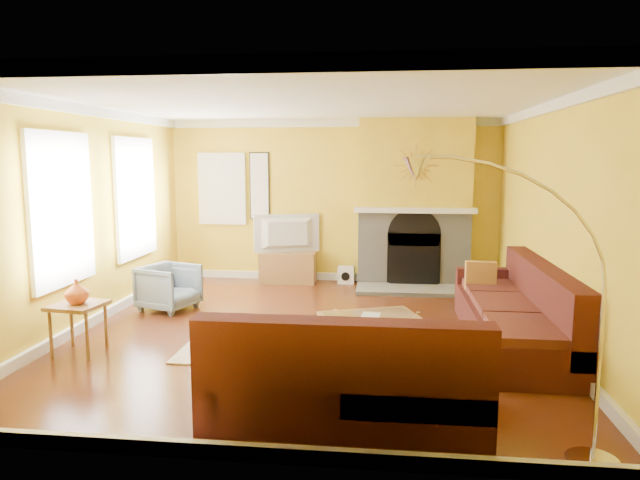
# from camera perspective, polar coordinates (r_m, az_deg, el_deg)

# --- Properties ---
(floor) EXTENTS (5.50, 6.00, 0.02)m
(floor) POSITION_cam_1_polar(r_m,az_deg,el_deg) (6.93, -1.06, -9.24)
(floor) COLOR #602B14
(floor) RESTS_ON ground
(ceiling) EXTENTS (5.50, 6.00, 0.02)m
(ceiling) POSITION_cam_1_polar(r_m,az_deg,el_deg) (6.65, -1.13, 13.75)
(ceiling) COLOR white
(ceiling) RESTS_ON ground
(wall_back) EXTENTS (5.50, 0.02, 2.70)m
(wall_back) POSITION_cam_1_polar(r_m,az_deg,el_deg) (9.63, 1.29, 3.91)
(wall_back) COLOR gold
(wall_back) RESTS_ON ground
(wall_front) EXTENTS (5.50, 0.02, 2.70)m
(wall_front) POSITION_cam_1_polar(r_m,az_deg,el_deg) (3.72, -7.28, -2.91)
(wall_front) COLOR gold
(wall_front) RESTS_ON ground
(wall_left) EXTENTS (0.02, 6.00, 2.70)m
(wall_left) POSITION_cam_1_polar(r_m,az_deg,el_deg) (7.54, -22.40, 2.12)
(wall_left) COLOR gold
(wall_left) RESTS_ON ground
(wall_right) EXTENTS (0.02, 6.00, 2.70)m
(wall_right) POSITION_cam_1_polar(r_m,az_deg,el_deg) (6.86, 22.42, 1.58)
(wall_right) COLOR gold
(wall_right) RESTS_ON ground
(baseboard) EXTENTS (5.50, 6.00, 0.12)m
(baseboard) POSITION_cam_1_polar(r_m,az_deg,el_deg) (6.91, -1.07, -8.68)
(baseboard) COLOR white
(baseboard) RESTS_ON floor
(crown_molding) EXTENTS (5.50, 6.00, 0.12)m
(crown_molding) POSITION_cam_1_polar(r_m,az_deg,el_deg) (6.64, -1.13, 13.15)
(crown_molding) COLOR white
(crown_molding) RESTS_ON ceiling
(window_left_near) EXTENTS (0.06, 1.22, 1.72)m
(window_left_near) POSITION_cam_1_polar(r_m,az_deg,el_deg) (8.66, -18.07, 4.03)
(window_left_near) COLOR white
(window_left_near) RESTS_ON wall_left
(window_left_far) EXTENTS (0.06, 1.22, 1.72)m
(window_left_far) POSITION_cam_1_polar(r_m,az_deg,el_deg) (6.98, -24.54, 2.80)
(window_left_far) COLOR white
(window_left_far) RESTS_ON wall_left
(window_back) EXTENTS (0.82, 0.06, 1.22)m
(window_back) POSITION_cam_1_polar(r_m,az_deg,el_deg) (9.93, -9.76, 5.07)
(window_back) COLOR white
(window_back) RESTS_ON wall_back
(wall_art) EXTENTS (0.34, 0.04, 1.14)m
(wall_art) POSITION_cam_1_polar(r_m,az_deg,el_deg) (9.77, -6.07, 5.39)
(wall_art) COLOR white
(wall_art) RESTS_ON wall_back
(fireplace) EXTENTS (1.80, 0.40, 2.70)m
(fireplace) POSITION_cam_1_polar(r_m,az_deg,el_deg) (9.40, 9.42, 3.69)
(fireplace) COLOR gray
(fireplace) RESTS_ON floor
(mantel) EXTENTS (1.92, 0.22, 0.08)m
(mantel) POSITION_cam_1_polar(r_m,az_deg,el_deg) (9.17, 9.47, 2.95)
(mantel) COLOR white
(mantel) RESTS_ON fireplace
(hearth) EXTENTS (1.80, 0.70, 0.06)m
(hearth) POSITION_cam_1_polar(r_m,az_deg,el_deg) (9.05, 9.39, -4.94)
(hearth) COLOR gray
(hearth) RESTS_ON floor
(sunburst) EXTENTS (0.70, 0.04, 0.70)m
(sunburst) POSITION_cam_1_polar(r_m,az_deg,el_deg) (9.14, 9.57, 7.33)
(sunburst) COLOR olive
(sunburst) RESTS_ON fireplace
(rug) EXTENTS (2.40, 1.80, 0.02)m
(rug) POSITION_cam_1_polar(r_m,az_deg,el_deg) (6.61, -2.33, -9.96)
(rug) COLOR beige
(rug) RESTS_ON floor
(sectional_sofa) EXTENTS (3.27, 3.93, 0.90)m
(sectional_sofa) POSITION_cam_1_polar(r_m,az_deg,el_deg) (6.04, 8.62, -7.41)
(sectional_sofa) COLOR #471916
(sectional_sofa) RESTS_ON floor
(coffee_table) EXTENTS (1.32, 1.32, 0.41)m
(coffee_table) POSITION_cam_1_polar(r_m,az_deg,el_deg) (6.03, 5.57, -9.84)
(coffee_table) COLOR white
(coffee_table) RESTS_ON floor
(media_console) EXTENTS (0.92, 0.42, 0.51)m
(media_console) POSITION_cam_1_polar(r_m,az_deg,el_deg) (9.56, -3.22, -2.77)
(media_console) COLOR olive
(media_console) RESTS_ON floor
(tv) EXTENTS (1.09, 0.49, 0.63)m
(tv) POSITION_cam_1_polar(r_m,az_deg,el_deg) (9.47, -3.25, 0.63)
(tv) COLOR black
(tv) RESTS_ON media_console
(subwoofer) EXTENTS (0.27, 0.27, 0.27)m
(subwoofer) POSITION_cam_1_polar(r_m,az_deg,el_deg) (9.56, 2.63, -3.49)
(subwoofer) COLOR white
(subwoofer) RESTS_ON floor
(armchair) EXTENTS (0.87, 0.85, 0.63)m
(armchair) POSITION_cam_1_polar(r_m,az_deg,el_deg) (8.11, -14.86, -4.59)
(armchair) COLOR slate
(armchair) RESTS_ON floor
(side_table) EXTENTS (0.56, 0.56, 0.55)m
(side_table) POSITION_cam_1_polar(r_m,az_deg,el_deg) (6.63, -22.96, -8.15)
(side_table) COLOR olive
(side_table) RESTS_ON floor
(vase) EXTENTS (0.31, 0.31, 0.26)m
(vase) POSITION_cam_1_polar(r_m,az_deg,el_deg) (6.54, -23.15, -4.76)
(vase) COLOR #D8591E
(vase) RESTS_ON side_table
(book) EXTENTS (0.22, 0.28, 0.03)m
(book) POSITION_cam_1_polar(r_m,az_deg,el_deg) (6.07, 4.15, -7.57)
(book) COLOR white
(book) RESTS_ON coffee_table
(arc_lamp) EXTENTS (1.32, 0.36, 2.06)m
(arc_lamp) POSITION_cam_1_polar(r_m,az_deg,el_deg) (3.99, 18.78, -7.22)
(arc_lamp) COLOR silver
(arc_lamp) RESTS_ON floor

